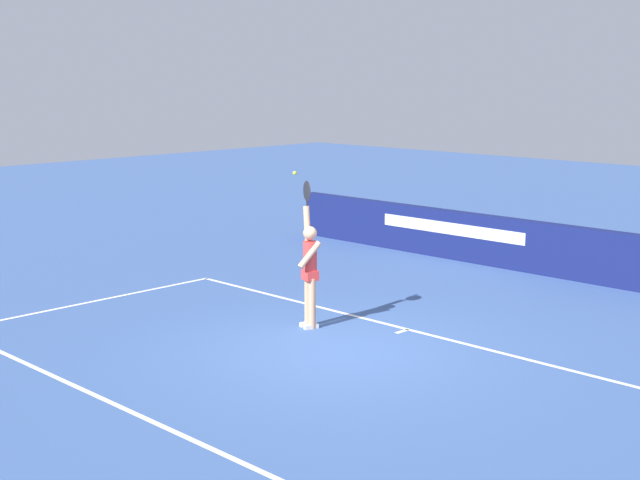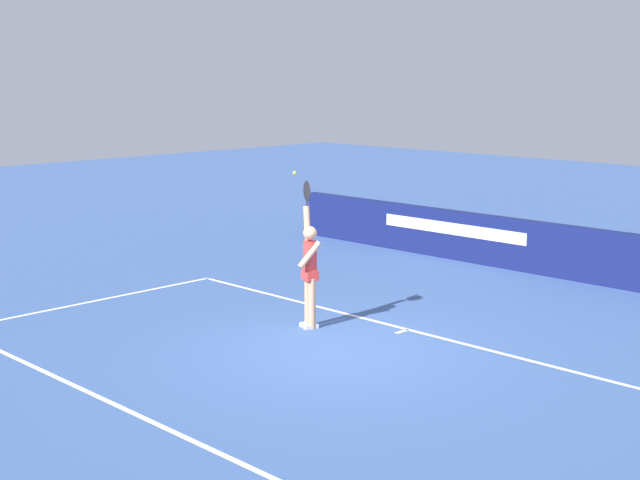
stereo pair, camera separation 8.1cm
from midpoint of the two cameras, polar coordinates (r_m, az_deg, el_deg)
The scene contains 5 objects.
ground_plane at distance 13.68m, azimuth 1.24°, elevation -7.08°, with size 60.00×60.00×0.00m, color #37538C.
court_lines at distance 12.99m, azimuth -1.86°, elevation -8.04°, with size 10.75×5.36×0.00m.
back_wall at distance 18.95m, azimuth 15.49°, elevation -0.77°, with size 15.04×0.26×1.10m.
tennis_player at distance 14.65m, azimuth -0.82°, elevation -1.77°, with size 0.45×0.45×2.44m.
tennis_ball at distance 14.49m, azimuth -1.79°, elevation 4.31°, with size 0.07×0.07×0.07m.
Camera 1 is at (8.89, -9.54, 4.14)m, focal length 50.01 mm.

